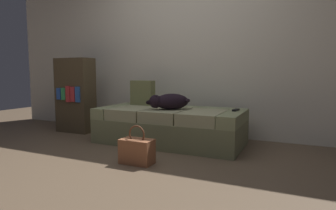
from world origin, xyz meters
TOP-DOWN VIEW (x-y plane):
  - ground_plane at (0.00, 0.00)m, footprint 10.00×10.00m
  - back_wall at (0.00, 1.74)m, footprint 6.40×0.10m
  - couch at (0.00, 1.08)m, footprint 1.81×0.84m
  - dog_dark at (0.03, 0.99)m, footprint 0.51×0.45m
  - tv_remote at (0.80, 1.20)m, footprint 0.06×0.15m
  - throw_pillow at (-0.51, 1.30)m, footprint 0.35×0.14m
  - handbag at (0.06, 0.18)m, footprint 0.32×0.18m
  - bookshelf at (-1.58, 1.14)m, footprint 0.56×0.30m

SIDE VIEW (x-z plane):
  - ground_plane at x=0.00m, z-range 0.00..0.00m
  - handbag at x=0.06m, z-range -0.06..0.31m
  - couch at x=0.00m, z-range 0.00..0.44m
  - tv_remote at x=0.80m, z-range 0.44..0.46m
  - dog_dark at x=0.03m, z-range 0.44..0.63m
  - bookshelf at x=-1.58m, z-range 0.00..1.10m
  - throw_pillow at x=-0.51m, z-range 0.44..0.78m
  - back_wall at x=0.00m, z-range 0.00..2.80m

